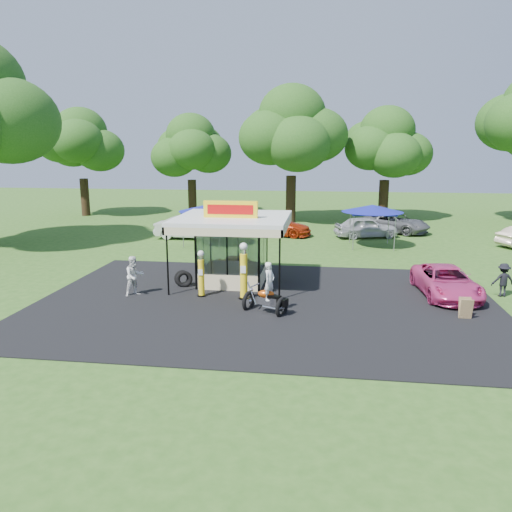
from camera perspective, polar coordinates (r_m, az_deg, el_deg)
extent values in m
plane|color=#2D551A|center=(20.09, 0.45, -7.06)|extent=(120.00, 120.00, 0.00)
cube|color=black|center=(21.96, 1.13, -5.30)|extent=(20.00, 14.00, 0.04)
cube|color=white|center=(25.10, -2.61, -3.04)|extent=(3.00, 3.00, 0.06)
cube|color=white|center=(24.44, -2.68, 4.36)|extent=(5.40, 5.40, 0.18)
cube|color=yellow|center=(23.89, -2.91, 5.36)|extent=(2.60, 0.25, 0.80)
cube|color=red|center=(23.76, -2.97, 5.32)|extent=(2.21, 0.02, 0.45)
cylinder|color=black|center=(22.93, -10.09, -0.64)|extent=(0.08, 0.08, 3.20)
cylinder|color=black|center=(21.92, 2.71, -1.06)|extent=(0.08, 0.08, 3.20)
cylinder|color=black|center=(22.93, -6.21, -4.54)|extent=(0.40, 0.40, 0.09)
cylinder|color=yellow|center=(22.69, -6.26, -2.44)|extent=(0.27, 0.27, 1.65)
cylinder|color=silver|center=(22.48, -6.32, -0.19)|extent=(0.18, 0.18, 0.18)
sphere|color=white|center=(22.44, -6.33, 0.27)|extent=(0.29, 0.29, 0.29)
cube|color=white|center=(22.47, -6.38, -1.87)|extent=(0.20, 0.02, 0.27)
cylinder|color=black|center=(22.42, -1.39, -4.84)|extent=(0.48, 0.48, 0.11)
cylinder|color=yellow|center=(22.13, -1.41, -2.26)|extent=(0.33, 0.33, 1.98)
cylinder|color=silver|center=(21.88, -1.42, 0.52)|extent=(0.22, 0.22, 0.22)
sphere|color=white|center=(21.84, -1.43, 1.08)|extent=(0.35, 0.35, 0.35)
cube|color=white|center=(21.86, -1.50, -1.56)|extent=(0.24, 0.02, 0.33)
torus|color=black|center=(20.96, -0.85, -5.20)|extent=(0.51, 0.88, 0.88)
torus|color=black|center=(20.20, 2.96, -5.90)|extent=(0.51, 0.88, 0.88)
cube|color=silver|center=(20.49, 1.14, -5.12)|extent=(0.65, 0.50, 0.32)
ellipsoid|color=#BF480D|center=(20.40, 1.15, -4.33)|extent=(0.67, 0.38, 0.32)
cube|color=black|center=(20.25, 2.05, -4.66)|extent=(0.64, 0.48, 0.11)
cube|color=black|center=(20.11, 3.04, -5.31)|extent=(0.48, 0.48, 0.29)
cylinder|color=silver|center=(20.77, -0.48, -4.27)|extent=(0.45, 0.24, 0.94)
cylinder|color=silver|center=(20.59, -0.11, -3.35)|extent=(0.30, 0.60, 0.05)
sphere|color=silver|center=(20.74, -0.54, -3.84)|extent=(0.17, 0.17, 0.17)
imported|color=white|center=(20.18, 1.54, -2.91)|extent=(0.58, 0.68, 1.58)
torus|color=black|center=(24.48, -8.20, -2.64)|extent=(0.87, 0.55, 0.83)
torus|color=black|center=(24.67, -8.41, -2.53)|extent=(0.89, 0.65, 0.83)
cube|color=#593819|center=(21.35, 22.91, -5.65)|extent=(0.48, 0.22, 0.86)
cube|color=#593819|center=(21.54, 22.77, -5.48)|extent=(0.48, 0.22, 0.86)
imported|color=yellow|center=(27.08, -1.77, -0.90)|extent=(2.82, 1.13, 0.96)
imported|color=#DA3B82|center=(24.33, 20.90, -2.76)|extent=(2.63, 5.06, 1.36)
imported|color=white|center=(23.41, -13.74, -2.24)|extent=(1.13, 1.14, 1.85)
imported|color=black|center=(25.29, 26.40, -2.47)|extent=(1.06, 0.68, 1.55)
imported|color=silver|center=(37.46, -7.60, 3.23)|extent=(5.06, 1.79, 1.67)
imported|color=#BA2F0E|center=(38.58, 2.45, 3.49)|extent=(5.65, 3.40, 1.53)
imported|color=#B7B6BB|center=(38.49, 12.46, 3.24)|extent=(5.03, 3.18, 1.59)
imported|color=#5D5D60|center=(41.42, 15.52, 3.67)|extent=(6.07, 5.19, 1.55)
cylinder|color=gray|center=(36.43, -6.99, 3.47)|extent=(0.06, 0.06, 2.26)
cylinder|color=gray|center=(35.85, -2.93, 3.40)|extent=(0.06, 0.06, 2.26)
cylinder|color=gray|center=(33.93, -8.12, 2.79)|extent=(0.06, 0.06, 2.26)
cylinder|color=gray|center=(33.31, -3.77, 2.71)|extent=(0.06, 0.06, 2.26)
cube|color=navy|center=(34.69, -5.49, 5.04)|extent=(2.82, 2.82, 0.11)
cone|color=navy|center=(34.65, -5.50, 5.51)|extent=(4.06, 4.06, 0.47)
cylinder|color=gray|center=(36.12, 10.77, 3.30)|extent=(0.06, 0.06, 2.29)
cylinder|color=gray|center=(36.36, 14.97, 3.15)|extent=(0.06, 0.06, 2.29)
cylinder|color=gray|center=(33.49, 10.98, 2.59)|extent=(0.06, 0.06, 2.29)
cylinder|color=gray|center=(33.75, 15.51, 2.44)|extent=(0.06, 0.06, 2.29)
cube|color=navy|center=(34.73, 13.15, 4.85)|extent=(2.87, 2.87, 0.11)
cone|color=navy|center=(34.70, 13.18, 5.33)|extent=(4.13, 4.13, 0.48)
cylinder|color=black|center=(52.77, -18.96, 6.38)|extent=(0.82, 0.82, 3.66)
ellipsoid|color=#1F4D16|center=(52.55, -19.32, 11.50)|extent=(8.66, 8.66, 7.42)
cylinder|color=black|center=(50.76, -7.29, 6.65)|extent=(0.83, 0.83, 3.52)
ellipsoid|color=#1F4D16|center=(50.52, -7.43, 11.72)|extent=(8.18, 8.18, 7.01)
cylinder|color=black|center=(45.60, 4.00, 6.51)|extent=(0.90, 0.90, 4.19)
ellipsoid|color=#1F4D16|center=(45.38, 4.10, 13.37)|extent=(10.06, 10.06, 8.62)
cylinder|color=black|center=(48.97, 14.36, 6.26)|extent=(0.92, 0.92, 3.68)
ellipsoid|color=#1F4D16|center=(48.73, 14.66, 11.75)|extent=(8.58, 8.58, 7.35)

